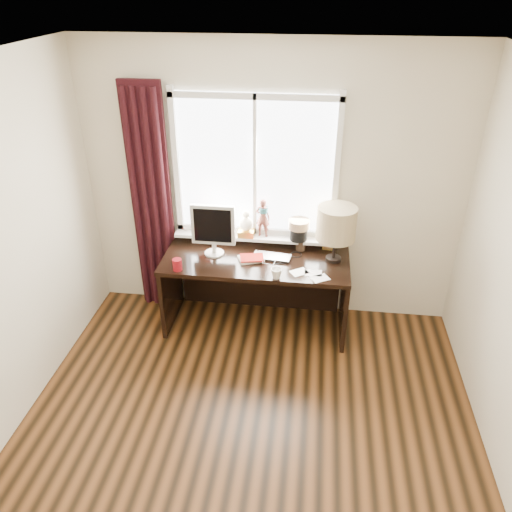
# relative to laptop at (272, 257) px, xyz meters

# --- Properties ---
(floor) EXTENTS (3.50, 4.00, 0.00)m
(floor) POSITION_rel_laptop_xyz_m (-0.05, -1.67, -0.76)
(floor) COLOR brown
(floor) RESTS_ON ground
(ceiling) EXTENTS (3.50, 4.00, 0.00)m
(ceiling) POSITION_rel_laptop_xyz_m (-0.05, -1.67, 1.84)
(ceiling) COLOR white
(ceiling) RESTS_ON wall_back
(wall_back) EXTENTS (3.50, 0.00, 2.60)m
(wall_back) POSITION_rel_laptop_xyz_m (-0.05, 0.33, 0.54)
(wall_back) COLOR #C7B797
(wall_back) RESTS_ON ground
(laptop) EXTENTS (0.37, 0.27, 0.03)m
(laptop) POSITION_rel_laptop_xyz_m (0.00, 0.00, 0.00)
(laptop) COLOR silver
(laptop) RESTS_ON desk
(mug) EXTENTS (0.13, 0.13, 0.10)m
(mug) POSITION_rel_laptop_xyz_m (0.07, -0.34, 0.04)
(mug) COLOR white
(mug) RESTS_ON desk
(red_cup) EXTENTS (0.08, 0.08, 0.11)m
(red_cup) POSITION_rel_laptop_xyz_m (-0.80, -0.31, 0.04)
(red_cup) COLOR maroon
(red_cup) RESTS_ON desk
(window) EXTENTS (1.52, 0.23, 1.40)m
(window) POSITION_rel_laptop_xyz_m (-0.19, 0.28, 0.54)
(window) COLOR white
(window) RESTS_ON ground
(curtain) EXTENTS (0.38, 0.09, 2.25)m
(curtain) POSITION_rel_laptop_xyz_m (-1.18, 0.24, 0.35)
(curtain) COLOR black
(curtain) RESTS_ON floor
(desk) EXTENTS (1.70, 0.70, 0.75)m
(desk) POSITION_rel_laptop_xyz_m (-0.15, 0.06, -0.26)
(desk) COLOR black
(desk) RESTS_ON floor
(monitor) EXTENTS (0.40, 0.18, 0.49)m
(monitor) POSITION_rel_laptop_xyz_m (-0.54, 0.01, 0.26)
(monitor) COLOR beige
(monitor) RESTS_ON desk
(notebook_stack) EXTENTS (0.26, 0.23, 0.03)m
(notebook_stack) POSITION_rel_laptop_xyz_m (-0.19, -0.06, 0.00)
(notebook_stack) COLOR beige
(notebook_stack) RESTS_ON desk
(brush_holder) EXTENTS (0.09, 0.09, 0.25)m
(brush_holder) POSITION_rel_laptop_xyz_m (0.25, 0.19, 0.05)
(brush_holder) COLOR black
(brush_holder) RESTS_ON desk
(icon_frame) EXTENTS (0.10, 0.03, 0.13)m
(icon_frame) POSITION_rel_laptop_xyz_m (0.50, 0.22, 0.05)
(icon_frame) COLOR gold
(icon_frame) RESTS_ON desk
(table_lamp) EXTENTS (0.35, 0.35, 0.52)m
(table_lamp) POSITION_rel_laptop_xyz_m (0.55, 0.03, 0.35)
(table_lamp) COLOR black
(table_lamp) RESTS_ON desk
(loose_papers) EXTENTS (0.36, 0.25, 0.00)m
(loose_papers) POSITION_rel_laptop_xyz_m (0.36, -0.24, -0.01)
(loose_papers) COLOR white
(loose_papers) RESTS_ON desk
(desk_cables) EXTENTS (0.29, 0.27, 0.01)m
(desk_cables) POSITION_rel_laptop_xyz_m (0.11, 0.02, -0.01)
(desk_cables) COLOR black
(desk_cables) RESTS_ON desk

